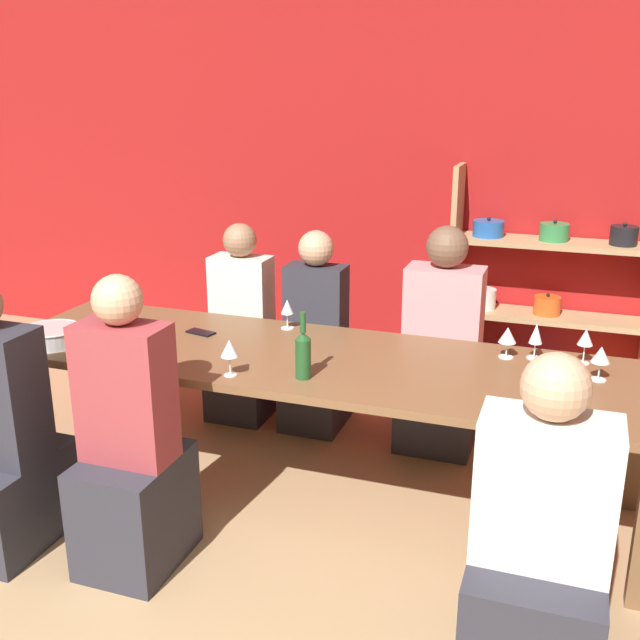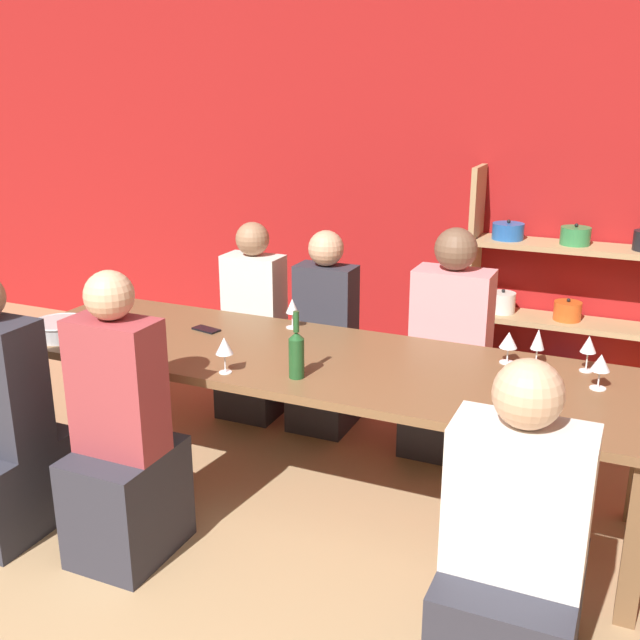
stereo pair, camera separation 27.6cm
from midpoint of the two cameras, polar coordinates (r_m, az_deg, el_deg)
wall_back_red at (r=5.23m, az=11.66°, el=10.37°), size 8.80×0.06×2.70m
shelf_unit at (r=5.08m, az=19.56°, el=0.48°), size 1.27×0.30×1.48m
dining_table at (r=3.60m, az=1.55°, el=-3.78°), size 3.16×0.93×0.74m
mixing_bowl at (r=4.00m, az=-17.32°, el=-0.63°), size 0.30×0.30×0.09m
wine_bottle_green at (r=3.28m, az=0.60°, el=-2.56°), size 0.07×0.07×0.31m
wine_glass_empty_a at (r=3.34m, az=-4.96°, el=-2.05°), size 0.08×0.08×0.17m
wine_glass_red_a at (r=3.67m, az=-13.30°, el=-0.92°), size 0.07×0.07×0.16m
wine_glass_empty_b at (r=3.43m, az=22.79°, el=-3.11°), size 0.08×0.08×0.16m
wine_glass_red_b at (r=3.94m, az=-0.13°, el=0.95°), size 0.07×0.07×0.16m
wine_glass_red_c at (r=3.60m, az=16.33°, el=-1.58°), size 0.08×0.08×0.15m
wine_glass_white_a at (r=3.61m, az=21.88°, el=-1.84°), size 0.07×0.07×0.17m
wine_glass_empty_c at (r=3.61m, az=18.39°, el=-1.52°), size 0.07×0.07×0.17m
cell_phone at (r=3.96m, az=-6.70°, el=-0.74°), size 0.16×0.10×0.01m
person_near_a at (r=3.30m, az=-12.43°, el=-10.00°), size 0.37×0.47×1.28m
person_far_a at (r=4.25m, az=11.66°, el=-3.68°), size 0.42×0.52×1.26m
person_near_b at (r=2.76m, az=17.37°, el=-17.74°), size 0.45×0.57×1.18m
person_far_b at (r=4.62m, az=-3.25°, el=-1.77°), size 0.36×0.45×1.20m
person_near_c at (r=3.68m, az=-21.13°, el=-8.53°), size 0.44×0.55×1.21m
person_far_c at (r=4.43m, az=2.23°, el=-2.62°), size 0.35×0.43×1.19m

